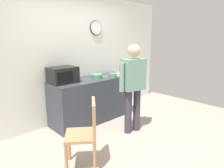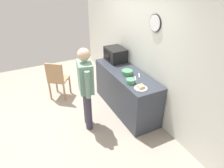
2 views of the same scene
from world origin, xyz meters
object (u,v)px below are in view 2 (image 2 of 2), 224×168
object	(u,v)px
microwave	(115,54)
sandwich_plate	(141,88)
cereal_bowl	(127,72)
salad_bowl	(131,81)
person_standing	(86,84)
spoon_utensil	(139,75)
wooden_chair	(57,79)
fork_utensil	(135,78)

from	to	relation	value
microwave	sandwich_plate	xyz separation A→B (m)	(1.33, -0.18, -0.13)
microwave	sandwich_plate	size ratio (longest dim) A/B	2.15
sandwich_plate	cereal_bowl	xyz separation A→B (m)	(-0.60, 0.07, 0.02)
salad_bowl	person_standing	world-z (taller)	person_standing
sandwich_plate	salad_bowl	world-z (taller)	salad_bowl
microwave	person_standing	world-z (taller)	person_standing
spoon_utensil	wooden_chair	size ratio (longest dim) A/B	0.18
microwave	wooden_chair	world-z (taller)	microwave
person_standing	cereal_bowl	bearing A→B (deg)	95.39
sandwich_plate	fork_utensil	distance (m)	0.39
salad_bowl	fork_utensil	world-z (taller)	salad_bowl
microwave	sandwich_plate	world-z (taller)	microwave
wooden_chair	spoon_utensil	bearing A→B (deg)	45.73
microwave	salad_bowl	world-z (taller)	microwave
sandwich_plate	cereal_bowl	bearing A→B (deg)	173.52
cereal_bowl	person_standing	distance (m)	0.91
fork_utensil	sandwich_plate	bearing A→B (deg)	-17.96
microwave	fork_utensil	distance (m)	0.97
cereal_bowl	sandwich_plate	bearing A→B (deg)	-6.48
wooden_chair	microwave	bearing A→B (deg)	71.33
microwave	sandwich_plate	distance (m)	1.35
microwave	cereal_bowl	size ratio (longest dim) A/B	2.28
fork_utensil	wooden_chair	bearing A→B (deg)	-138.77
cereal_bowl	wooden_chair	distance (m)	1.70
sandwich_plate	fork_utensil	xyz separation A→B (m)	(-0.37, 0.12, -0.02)
fork_utensil	person_standing	size ratio (longest dim) A/B	0.11
microwave	spoon_utensil	xyz separation A→B (m)	(0.89, 0.07, -0.15)
sandwich_plate	spoon_utensil	xyz separation A→B (m)	(-0.44, 0.25, -0.02)
microwave	salad_bowl	distance (m)	1.10
sandwich_plate	salad_bowl	size ratio (longest dim) A/B	1.38
sandwich_plate	spoon_utensil	size ratio (longest dim) A/B	1.37
spoon_utensil	microwave	bearing A→B (deg)	-175.53
fork_utensil	person_standing	bearing A→B (deg)	-98.59
wooden_chair	fork_utensil	bearing A→B (deg)	41.23
sandwich_plate	cereal_bowl	distance (m)	0.60
microwave	wooden_chair	bearing A→B (deg)	-108.67
microwave	fork_utensil	world-z (taller)	microwave
fork_utensil	wooden_chair	xyz separation A→B (m)	(-1.40, -1.22, -0.38)
sandwich_plate	spoon_utensil	distance (m)	0.51
microwave	spoon_utensil	world-z (taller)	microwave
salad_bowl	cereal_bowl	bearing A→B (deg)	159.99
cereal_bowl	wooden_chair	world-z (taller)	cereal_bowl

